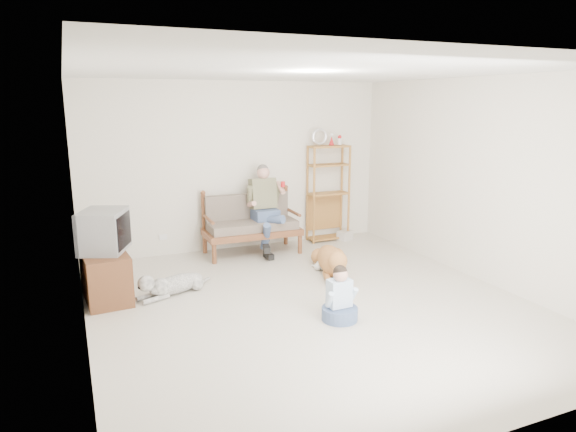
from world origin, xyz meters
name	(u,v)px	position (x,y,z in m)	size (l,w,h in m)	color
floor	(311,305)	(0.00, 0.00, 0.00)	(5.50, 5.50, 0.00)	beige
ceiling	(313,71)	(0.00, 0.00, 2.70)	(5.50, 5.50, 0.00)	silver
wall_back	(238,166)	(0.00, 2.75, 1.35)	(5.00, 5.00, 0.00)	beige
wall_front	(495,261)	(0.00, -2.75, 1.35)	(5.00, 5.00, 0.00)	beige
wall_left	(76,212)	(-2.50, 0.00, 1.35)	(5.50, 5.50, 0.00)	beige
wall_right	(481,181)	(2.50, 0.00, 1.35)	(5.50, 5.50, 0.00)	beige
loveseat	(251,223)	(0.07, 2.37, 0.49)	(1.51, 0.73, 0.95)	brown
man	(266,214)	(0.28, 2.19, 0.65)	(0.53, 0.76, 1.24)	#486285
etagere	(328,192)	(1.56, 2.55, 0.85)	(0.73, 0.32, 1.94)	#9F6232
book_stack	(345,235)	(1.84, 2.43, 0.08)	(0.25, 0.18, 0.16)	white
tv_stand	(105,276)	(-2.23, 1.17, 0.30)	(0.56, 0.93, 0.60)	brown
crt_tv	(104,231)	(-2.19, 1.21, 0.85)	(0.68, 0.74, 0.50)	slate
wall_outlet	(163,237)	(-1.25, 2.73, 0.30)	(0.12, 0.02, 0.08)	white
golden_retriever	(332,261)	(0.78, 0.92, 0.19)	(0.70, 1.46, 0.46)	#B47B3E
shaggy_dog	(170,284)	(-1.48, 1.00, 0.14)	(1.06, 0.54, 0.33)	white
terrier	(331,266)	(0.79, 0.97, 0.10)	(0.33, 0.57, 0.23)	silver
child	(340,300)	(0.11, -0.51, 0.23)	(0.40, 0.40, 0.63)	#486285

